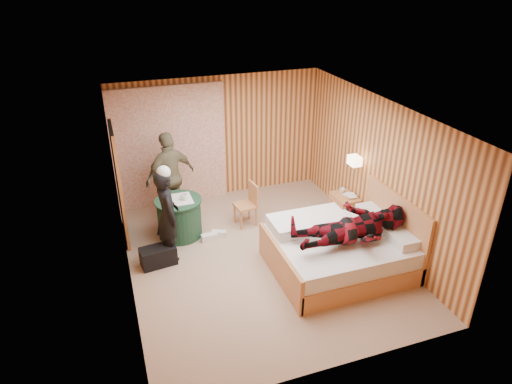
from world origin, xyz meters
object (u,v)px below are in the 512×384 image
object	(u,v)px
duffel_bag	(158,256)
wall_lamp	(355,161)
man_at_table	(171,177)
woman_standing	(168,215)
man_on_bed	(354,219)
chair_near	(249,201)
round_table	(179,217)
chair_far	(171,193)
bed	(341,249)
nightstand	(344,208)

from	to	relation	value
duffel_bag	wall_lamp	bearing A→B (deg)	-5.63
man_at_table	duffel_bag	bearing A→B (deg)	47.93
duffel_bag	woman_standing	distance (m)	0.69
man_on_bed	wall_lamp	bearing A→B (deg)	60.58
wall_lamp	woman_standing	xyz separation A→B (m)	(-3.32, 0.06, -0.52)
chair_near	round_table	bearing A→B (deg)	-97.01
chair_far	round_table	bearing A→B (deg)	-104.81
chair_far	chair_near	xyz separation A→B (m)	(1.32, -0.66, -0.06)
bed	duffel_bag	xyz separation A→B (m)	(-2.75, 1.03, -0.17)
chair_near	man_on_bed	world-z (taller)	man_on_bed
nightstand	duffel_bag	bearing A→B (deg)	-176.02
nightstand	chair_far	distance (m)	3.26
nightstand	chair_far	bearing A→B (deg)	158.67
chair_far	man_on_bed	distance (m)	3.56
chair_far	duffel_bag	distance (m)	1.55
chair_far	woman_standing	distance (m)	1.30
bed	chair_far	distance (m)	3.35
round_table	woman_standing	bearing A→B (deg)	-114.22
man_on_bed	man_at_table	bearing A→B (deg)	129.91
nightstand	chair_far	size ratio (longest dim) A/B	0.61
chair_near	bed	bearing A→B (deg)	21.52
round_table	man_on_bed	distance (m)	3.12
round_table	chair_near	world-z (taller)	chair_near
bed	nightstand	bearing A→B (deg)	59.12
wall_lamp	chair_near	size ratio (longest dim) A/B	0.32
bed	chair_far	bearing A→B (deg)	132.76
bed	chair_near	bearing A→B (deg)	118.03
nightstand	chair_far	xyz separation A→B (m)	(-3.03, 1.18, 0.26)
chair_near	man_at_table	xyz separation A→B (m)	(-1.29, 0.70, 0.39)
chair_far	woman_standing	xyz separation A→B (m)	(-0.25, -1.26, 0.24)
nightstand	chair_near	xyz separation A→B (m)	(-1.71, 0.52, 0.19)
chair_near	woman_standing	world-z (taller)	woman_standing
chair_far	wall_lamp	bearing A→B (deg)	-40.03
round_table	man_at_table	bearing A→B (deg)	90.00
chair_far	man_at_table	xyz separation A→B (m)	(0.02, 0.04, 0.32)
chair_near	duffel_bag	xyz separation A→B (m)	(-1.80, -0.76, -0.32)
chair_far	chair_near	bearing A→B (deg)	-43.64
nightstand	chair_near	bearing A→B (deg)	163.11
man_on_bed	woman_standing	bearing A→B (deg)	150.73
man_at_table	man_on_bed	world-z (taller)	man_on_bed
man_at_table	man_on_bed	size ratio (longest dim) A/B	0.97
wall_lamp	woman_standing	distance (m)	3.36
nightstand	duffel_bag	size ratio (longest dim) A/B	1.01
wall_lamp	man_at_table	xyz separation A→B (m)	(-3.05, 1.35, -0.44)
woman_standing	man_at_table	bearing A→B (deg)	-16.89
wall_lamp	round_table	world-z (taller)	wall_lamp
round_table	chair_near	xyz separation A→B (m)	(1.29, -0.01, 0.11)
nightstand	duffel_bag	xyz separation A→B (m)	(-3.51, -0.24, -0.12)
wall_lamp	nightstand	distance (m)	1.03
chair_near	man_on_bed	bearing A→B (deg)	19.44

